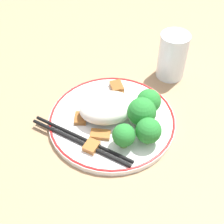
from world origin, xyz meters
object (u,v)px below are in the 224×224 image
at_px(broccoli_back_left, 124,136).
at_px(broccoli_back_center, 148,131).
at_px(chopsticks, 81,140).
at_px(drinking_glass, 172,56).
at_px(plate, 112,120).
at_px(broccoli_back_right, 142,112).
at_px(broccoli_mid_left, 149,101).

xyz_separation_m(broccoli_back_left, broccoli_back_center, (0.05, 0.00, 0.00)).
bearing_deg(chopsticks, broccoli_back_center, -10.29).
xyz_separation_m(broccoli_back_left, drinking_glass, (0.16, 0.20, 0.02)).
relative_size(plate, broccoli_back_right, 4.04).
xyz_separation_m(broccoli_back_right, drinking_glass, (0.11, 0.16, 0.01)).
distance_m(broccoli_mid_left, drinking_glass, 0.15).
bearing_deg(broccoli_back_right, broccoli_back_left, -135.08).
relative_size(broccoli_back_center, broccoli_mid_left, 1.03).
relative_size(plate, chopsticks, 1.45).
relative_size(broccoli_back_right, chopsticks, 0.36).
distance_m(broccoli_back_left, broccoli_mid_left, 0.11).
bearing_deg(broccoli_back_center, drinking_glass, 60.89).
distance_m(broccoli_back_center, broccoli_mid_left, 0.08).
relative_size(chopsticks, drinking_glass, 1.62).
distance_m(plate, broccoli_back_right, 0.07).
bearing_deg(broccoli_back_left, chopsticks, 163.82).
relative_size(plate, broccoli_back_left, 5.15).
distance_m(plate, broccoli_back_center, 0.10).
relative_size(broccoli_back_left, drinking_glass, 0.46).
bearing_deg(drinking_glass, broccoli_back_left, -128.43).
bearing_deg(plate, broccoli_mid_left, 5.22).
bearing_deg(broccoli_back_left, drinking_glass, 51.57).
relative_size(plate, broccoli_back_center, 4.64).
xyz_separation_m(plate, chopsticks, (-0.07, -0.05, 0.01)).
distance_m(plate, broccoli_mid_left, 0.09).
bearing_deg(chopsticks, drinking_glass, 36.63).
distance_m(broccoli_back_right, broccoli_mid_left, 0.04).
bearing_deg(broccoli_mid_left, plate, -174.78).
distance_m(broccoli_back_right, drinking_glass, 0.19).
bearing_deg(broccoli_back_right, chopsticks, -169.79).
bearing_deg(broccoli_back_right, broccoli_mid_left, 54.08).
height_order(broccoli_back_left, drinking_glass, drinking_glass).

